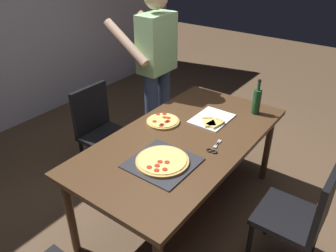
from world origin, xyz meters
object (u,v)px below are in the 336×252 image
dining_table (183,145)px  wine_bottle (257,101)px  second_pizza_plain (163,121)px  person_serving_pizza (156,66)px  kitchen_scissors (214,148)px  chair_near_camera (304,214)px  pepperoni_pizza_on_tray (162,162)px  chair_far_side (100,127)px

dining_table → wine_bottle: (0.71, -0.28, 0.19)m
wine_bottle → second_pizza_plain: (-0.62, 0.55, -0.11)m
person_serving_pizza → wine_bottle: size_ratio=5.54×
person_serving_pizza → kitchen_scissors: bearing=-121.0°
chair_near_camera → person_serving_pizza: bearing=70.5°
chair_near_camera → wine_bottle: size_ratio=2.85×
person_serving_pizza → second_pizza_plain: person_serving_pizza is taller
pepperoni_pizza_on_tray → wine_bottle: 1.10m
chair_near_camera → second_pizza_plain: 1.27m
kitchen_scissors → person_serving_pizza: bearing=59.0°
pepperoni_pizza_on_tray → second_pizza_plain: size_ratio=1.55×
chair_far_side → dining_table: bearing=-90.0°
dining_table → chair_near_camera: bearing=-90.0°
chair_far_side → pepperoni_pizza_on_tray: size_ratio=2.10×
dining_table → person_serving_pizza: person_serving_pizza is taller
wine_bottle → kitchen_scissors: bearing=179.2°
chair_near_camera → dining_table: bearing=90.0°
pepperoni_pizza_on_tray → person_serving_pizza: bearing=40.1°
kitchen_scissors → wine_bottle: bearing=-0.8°
pepperoni_pizza_on_tray → wine_bottle: size_ratio=1.36×
wine_bottle → kitchen_scissors: (-0.71, 0.01, -0.11)m
chair_near_camera → wine_bottle: 1.05m
dining_table → wine_bottle: size_ratio=5.84×
person_serving_pizza → dining_table: bearing=-129.1°
chair_near_camera → wine_bottle: (0.71, 0.69, 0.36)m
chair_far_side → person_serving_pizza: (0.61, -0.22, 0.49)m
chair_far_side → pepperoni_pizza_on_tray: 1.13m
chair_near_camera → chair_far_side: (0.00, 1.94, 0.00)m
chair_far_side → person_serving_pizza: bearing=-19.9°
chair_near_camera → kitchen_scissors: chair_near_camera is taller
second_pizza_plain → kitchen_scissors: bearing=-100.1°
chair_near_camera → second_pizza_plain: bearing=85.7°
chair_far_side → person_serving_pizza: 0.81m
chair_far_side → pepperoni_pizza_on_tray: chair_far_side is taller
second_pizza_plain → wine_bottle: bearing=-41.8°
pepperoni_pizza_on_tray → chair_near_camera: bearing=-67.6°
chair_near_camera → kitchen_scissors: 0.74m
chair_far_side → kitchen_scissors: bearing=-90.2°
dining_table → person_serving_pizza: (0.61, 0.75, 0.32)m
chair_far_side → kitchen_scissors: 1.26m
chair_far_side → chair_near_camera: bearing=-90.0°
pepperoni_pizza_on_tray → second_pizza_plain: pepperoni_pizza_on_tray is taller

